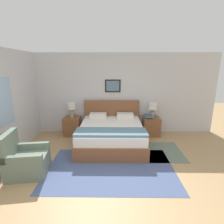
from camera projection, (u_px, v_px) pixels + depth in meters
name	position (u px, v px, depth m)	size (l,w,h in m)	color
ground_plane	(102.00, 194.00, 3.07)	(16.00, 16.00, 0.00)	tan
wall_back	(108.00, 94.00, 5.74)	(7.04, 0.09, 2.60)	silver
wall_left	(9.00, 103.00, 4.23)	(0.08, 5.47, 2.60)	silver
area_rug_main	(111.00, 168.00, 3.83)	(2.75, 1.76, 0.01)	#47567F
area_rug_bedside	(163.00, 151.00, 4.59)	(0.94, 1.16, 0.01)	slate
bed	(111.00, 134.00, 4.95)	(1.79, 2.00, 1.10)	brown
armchair	(25.00, 161.00, 3.59)	(0.84, 0.78, 0.91)	slate
nightstand_near_window	(72.00, 126.00, 5.69)	(0.52, 0.52, 0.59)	brown
nightstand_by_door	(151.00, 126.00, 5.66)	(0.52, 0.52, 0.59)	brown
table_lamp_near_window	(71.00, 108.00, 5.54)	(0.26, 0.26, 0.48)	gray
table_lamp_by_door	(153.00, 108.00, 5.51)	(0.26, 0.26, 0.48)	gray
book_thick_bottom	(148.00, 117.00, 5.54)	(0.20, 0.27, 0.04)	#232328
book_hardcover_middle	(148.00, 116.00, 5.53)	(0.22, 0.27, 0.04)	#4C7551
book_novel_upper	(148.00, 115.00, 5.52)	(0.23, 0.25, 0.04)	#335693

